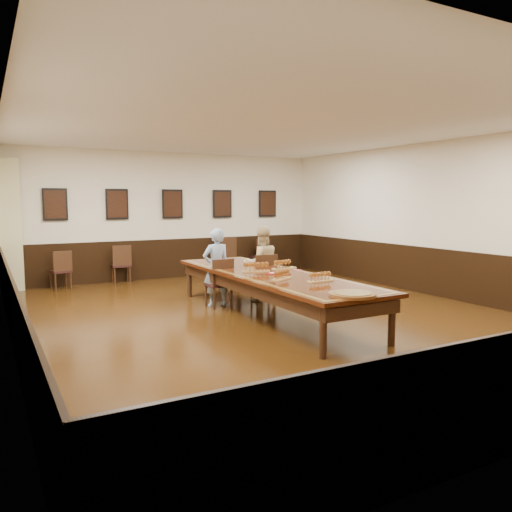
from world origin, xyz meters
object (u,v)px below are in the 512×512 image
person_man (216,268)px  person_woman (261,264)px  spare_chair_c (224,256)px  chair_woman (263,278)px  carved_platter (352,294)px  spare_chair_a (60,270)px  spare_chair_d (259,255)px  conference_table (270,281)px  chair_man (219,283)px  spare_chair_b (121,264)px

person_man → person_woman: size_ratio=0.99×
spare_chair_c → person_woman: 3.53m
chair_woman → carved_platter: (-0.59, -3.41, 0.30)m
spare_chair_a → spare_chair_d: spare_chair_d is taller
person_woman → conference_table: bearing=77.4°
chair_man → person_man: person_man is taller
spare_chair_a → person_woman: person_woman is taller
chair_man → chair_woman: bearing=179.4°
person_man → chair_woman: bearing=173.6°
person_man → conference_table: bearing=109.0°
chair_man → carved_platter: bearing=94.5°
chair_woman → person_man: size_ratio=0.65×
chair_woman → conference_table: bearing=76.4°
spare_chair_c → spare_chair_d: (1.14, 0.11, -0.04)m
spare_chair_a → spare_chair_c: (4.11, 0.09, 0.07)m
spare_chair_d → spare_chair_c: bearing=1.8°
person_man → conference_table: (0.46, -1.21, -0.13)m
spare_chair_a → conference_table: spare_chair_a is taller
carved_platter → spare_chair_a: bearing=111.6°
conference_table → carved_platter: carved_platter is taller
person_woman → carved_platter: size_ratio=2.11×
spare_chair_a → spare_chair_b: (1.39, 0.14, 0.03)m
chair_man → person_man: size_ratio=0.63×
spare_chair_a → person_man: bearing=114.5°
spare_chair_b → conference_table: size_ratio=0.19×
spare_chair_b → carved_platter: 7.13m
spare_chair_c → person_woman: person_woman is taller
chair_woman → conference_table: size_ratio=0.19×
spare_chair_a → conference_table: bearing=111.2°
conference_table → chair_woman: bearing=65.9°
spare_chair_c → person_man: bearing=50.9°
chair_woman → spare_chair_d: size_ratio=1.02×
spare_chair_c → spare_chair_d: 1.14m
spare_chair_c → spare_chair_d: size_ratio=1.10×
spare_chair_a → person_woman: size_ratio=0.59×
chair_man → spare_chair_b: size_ratio=0.99×
spare_chair_d → person_woman: 4.05m
spare_chair_b → spare_chair_c: 2.72m
spare_chair_d → person_man: 4.62m
chair_woman → spare_chair_b: size_ratio=1.02×
spare_chair_c → spare_chair_d: bearing=173.9°
spare_chair_d → conference_table: bearing=58.9°
spare_chair_c → person_woman: size_ratio=0.69×
chair_woman → spare_chair_d: (1.94, 3.65, -0.01)m
spare_chair_c → carved_platter: size_ratio=1.45×
chair_man → spare_chair_c: (1.77, 3.56, 0.05)m
chair_woman → person_woman: person_woman is taller
spare_chair_b → conference_table: 4.94m
spare_chair_a → conference_table: size_ratio=0.17×
chair_woman → person_woman: size_ratio=0.64×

